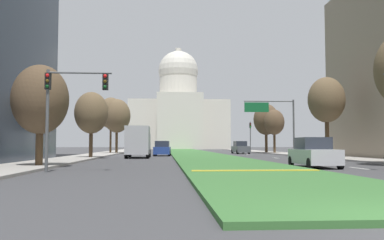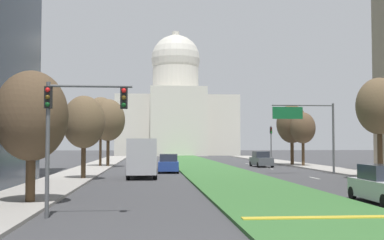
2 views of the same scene
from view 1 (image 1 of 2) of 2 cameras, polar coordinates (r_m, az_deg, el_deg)
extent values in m
plane|color=#3D3D3F|center=(64.90, -0.12, -4.65)|extent=(260.00, 260.00, 0.00)
cube|color=#386B33|center=(59.11, 0.26, -4.71)|extent=(6.79, 104.52, 0.14)
cube|color=gold|center=(19.74, 8.87, -7.00)|extent=(6.11, 0.50, 0.04)
cube|color=silver|center=(25.91, 22.35, -6.27)|extent=(0.16, 2.40, 0.01)
cube|color=silver|center=(34.94, 15.20, -5.60)|extent=(0.16, 2.40, 0.01)
cube|color=silver|center=(42.46, 11.69, -5.24)|extent=(0.16, 2.40, 0.01)
cube|color=silver|center=(56.77, 7.67, -4.80)|extent=(0.16, 2.40, 0.01)
cube|color=silver|center=(58.00, 7.42, -4.77)|extent=(0.16, 2.40, 0.01)
cube|color=silver|center=(69.53, 5.50, -4.55)|extent=(0.16, 2.40, 0.01)
cube|color=#9E9991|center=(53.80, -12.98, -4.74)|extent=(4.00, 104.52, 0.15)
cube|color=#9E9991|center=(55.83, 13.91, -4.68)|extent=(4.00, 104.52, 0.15)
cube|color=beige|center=(123.01, -1.94, -0.80)|extent=(28.60, 21.18, 14.01)
cube|color=beige|center=(110.48, -1.71, -0.14)|extent=(12.58, 4.00, 15.41)
cylinder|color=beige|center=(123.98, -1.93, 4.20)|extent=(11.38, 11.38, 7.61)
sphere|color=beige|center=(124.90, -1.93, 6.89)|extent=(12.10, 12.10, 12.10)
cylinder|color=beige|center=(125.98, -1.92, 9.33)|extent=(1.80, 1.80, 3.00)
cylinder|color=#515456|center=(21.75, -19.64, -0.08)|extent=(0.16, 0.16, 5.20)
cube|color=black|center=(21.95, -19.53, 5.14)|extent=(0.28, 0.24, 0.84)
sphere|color=red|center=(21.86, -19.62, 5.92)|extent=(0.18, 0.18, 0.18)
sphere|color=#4C380F|center=(21.82, -19.63, 5.20)|extent=(0.18, 0.18, 0.18)
sphere|color=#0F4219|center=(21.78, -19.65, 4.47)|extent=(0.18, 0.18, 0.18)
cylinder|color=#515456|center=(21.65, -15.40, 6.39)|extent=(3.20, 0.10, 0.10)
cube|color=black|center=(21.36, -12.04, 5.25)|extent=(0.28, 0.24, 0.84)
sphere|color=red|center=(21.27, -12.08, 6.06)|extent=(0.18, 0.18, 0.18)
sphere|color=#4C380F|center=(21.23, -12.09, 5.31)|extent=(0.18, 0.18, 0.18)
sphere|color=#0F4219|center=(21.19, -12.10, 4.56)|extent=(0.18, 0.18, 0.18)
cylinder|color=#515456|center=(69.34, 8.19, -2.39)|extent=(0.16, 0.16, 5.20)
cube|color=black|center=(69.40, 8.17, -0.74)|extent=(0.28, 0.24, 0.84)
sphere|color=#510F0F|center=(69.28, 8.20, -0.50)|extent=(0.18, 0.18, 0.18)
sphere|color=#4C380F|center=(69.27, 8.20, -0.73)|extent=(0.18, 0.18, 0.18)
sphere|color=#1ED838|center=(69.25, 8.20, -0.97)|extent=(0.18, 0.18, 0.18)
cylinder|color=#515456|center=(47.79, 14.07, -1.10)|extent=(0.20, 0.20, 6.50)
cylinder|color=#515456|center=(47.21, 10.71, 2.60)|extent=(5.72, 0.12, 0.12)
cube|color=#146033|center=(46.75, 9.04, 1.78)|extent=(2.80, 0.08, 1.10)
cylinder|color=#4C3823|center=(26.21, -20.61, -2.92)|extent=(0.44, 0.44, 3.07)
ellipsoid|color=brown|center=(26.35, -20.49, 2.73)|extent=(3.38, 3.38, 4.22)
cylinder|color=#4C3823|center=(40.97, -13.99, -2.85)|extent=(0.36, 0.36, 3.47)
ellipsoid|color=brown|center=(41.08, -13.93, 1.00)|extent=(3.28, 3.28, 4.09)
cylinder|color=#4C3823|center=(41.54, 18.41, -1.99)|extent=(0.40, 0.40, 4.63)
ellipsoid|color=brown|center=(41.75, 18.32, 2.71)|extent=(3.55, 3.55, 4.43)
cylinder|color=#4C3823|center=(61.19, -11.35, -2.38)|extent=(0.30, 0.30, 4.87)
ellipsoid|color=brown|center=(61.36, -11.31, 0.97)|extent=(3.69, 3.69, 4.61)
cylinder|color=#4C3823|center=(61.56, 11.48, -2.91)|extent=(0.35, 0.35, 3.75)
ellipsoid|color=brown|center=(61.64, 11.45, -0.30)|extent=(3.00, 3.00, 3.75)
cylinder|color=#4C3823|center=(60.91, -10.53, -2.63)|extent=(0.38, 0.38, 4.35)
ellipsoid|color=brown|center=(61.05, -10.49, 0.58)|extent=(4.00, 4.00, 5.00)
cylinder|color=#4C3823|center=(64.18, 10.37, -2.80)|extent=(0.43, 0.43, 4.06)
ellipsoid|color=brown|center=(64.29, 10.34, 0.09)|extent=(3.88, 3.88, 4.85)
cube|color=#BCBCC1|center=(25.78, 16.72, -4.93)|extent=(2.02, 4.63, 0.88)
cube|color=#282D38|center=(25.94, 16.55, -3.15)|extent=(1.72, 2.24, 0.72)
cylinder|color=black|center=(24.38, 20.08, -5.77)|extent=(0.24, 0.65, 0.64)
cylinder|color=black|center=(23.78, 16.20, -5.90)|extent=(0.24, 0.65, 0.64)
cylinder|color=black|center=(27.81, 17.18, -5.50)|extent=(0.24, 0.65, 0.64)
cylinder|color=black|center=(27.29, 13.74, -5.60)|extent=(0.24, 0.65, 0.64)
cube|color=navy|center=(49.37, -4.18, -4.28)|extent=(2.12, 4.72, 0.87)
cube|color=#282D38|center=(49.18, -4.18, -3.36)|extent=(1.78, 2.30, 0.71)
cylinder|color=black|center=(51.29, -5.05, -4.61)|extent=(0.25, 0.65, 0.64)
cylinder|color=black|center=(51.20, -3.10, -4.62)|extent=(0.25, 0.65, 0.64)
cylinder|color=black|center=(47.57, -5.34, -4.71)|extent=(0.25, 0.65, 0.64)
cylinder|color=black|center=(47.47, -3.24, -4.72)|extent=(0.25, 0.65, 0.64)
cube|color=#4C5156|center=(60.66, 6.80, -4.08)|extent=(2.05, 4.40, 0.90)
cube|color=#282D38|center=(60.82, 6.76, -3.31)|extent=(1.72, 2.15, 0.74)
cylinder|color=black|center=(59.21, 7.99, -4.43)|extent=(0.25, 0.65, 0.64)
cylinder|color=black|center=(58.80, 6.40, -4.45)|extent=(0.25, 0.65, 0.64)
cylinder|color=black|center=(62.52, 7.19, -4.38)|extent=(0.25, 0.65, 0.64)
cylinder|color=black|center=(62.14, 5.68, -4.40)|extent=(0.25, 0.65, 0.64)
cube|color=#BCBCC1|center=(44.58, -7.35, -3.33)|extent=(2.30, 2.00, 2.20)
cube|color=#B2B2B7|center=(41.39, -7.60, -2.84)|extent=(2.30, 4.40, 2.80)
cylinder|color=black|center=(44.66, -8.71, -4.60)|extent=(0.30, 0.90, 0.90)
cylinder|color=black|center=(44.54, -6.00, -4.63)|extent=(0.30, 0.90, 0.90)
cylinder|color=black|center=(40.38, -9.21, -4.73)|extent=(0.30, 0.90, 0.90)
cylinder|color=black|center=(40.24, -6.22, -4.76)|extent=(0.30, 0.90, 0.90)
camera|label=2|loc=(3.06, -49.88, 25.91)|focal=45.77mm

